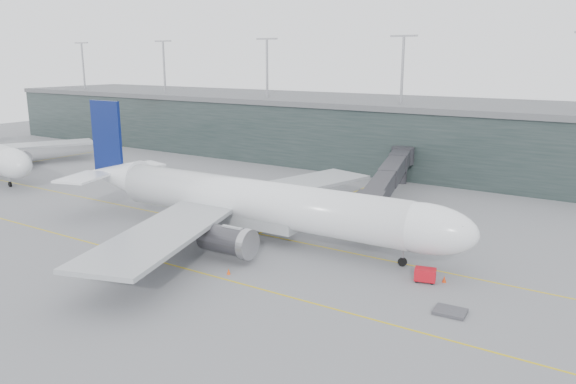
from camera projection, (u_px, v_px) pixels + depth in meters
The scene contains 17 objects.
ground at pixel (248, 222), 87.09m from camera, with size 320.00×320.00×0.00m, color slate.
taxiline_a at pixel (231, 228), 83.83m from camera, with size 160.00×0.25×0.02m, color gold.
taxiline_b at pixel (152, 259), 70.82m from camera, with size 160.00×0.25×0.02m, color gold.
taxiline_lead_main at pixel (337, 199), 100.70m from camera, with size 0.25×60.00×0.02m, color gold.
taxiline_lead_adj at pixel (61, 157), 143.28m from camera, with size 0.25×60.00×0.02m, color gold.
terminal at pixel (396, 132), 132.50m from camera, with size 240.00×36.00×29.00m.
main_aircraft at pixel (253, 202), 78.68m from camera, with size 64.30×60.53×18.06m.
jet_bridge at pixel (403, 171), 97.85m from camera, with size 16.62×47.65×7.40m.
gse_cart at pixel (425, 275), 63.53m from camera, with size 2.63×2.02×1.59m.
baggage_dolly at pixel (450, 311), 55.90m from camera, with size 3.10×2.48×0.31m, color #3C3C41.
uld_a at pixel (263, 199), 97.69m from camera, with size 1.99×1.64×1.71m.
uld_b at pixel (278, 197), 97.98m from camera, with size 2.36×2.00×1.94m.
uld_c at pixel (284, 204), 94.41m from camera, with size 2.12×1.87×1.64m.
cone_nose at pixel (444, 279), 63.55m from camera, with size 0.48×0.48×0.77m, color red.
cone_wing_stbd at pixel (229, 271), 65.88m from camera, with size 0.45×0.45×0.72m, color #F04C0D.
cone_wing_port at pixel (334, 215), 89.68m from camera, with size 0.46×0.46×0.74m, color #FC5B0E.
cone_tail at pixel (163, 228), 82.60m from camera, with size 0.51×0.51×0.80m, color orange.
Camera 1 is at (51.04, -66.51, 24.85)m, focal length 35.00 mm.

